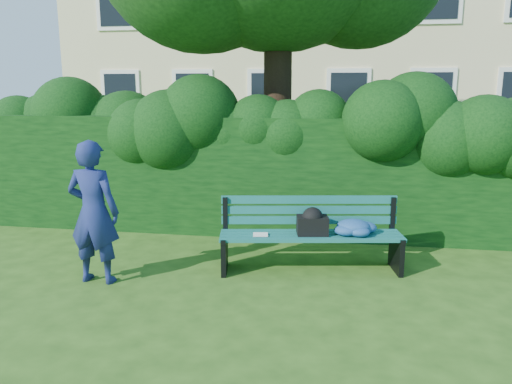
# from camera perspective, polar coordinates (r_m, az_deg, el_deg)

# --- Properties ---
(ground) EXTENTS (80.00, 80.00, 0.00)m
(ground) POSITION_cam_1_polar(r_m,az_deg,el_deg) (5.93, -0.98, -10.21)
(ground) COLOR #294B16
(ground) RESTS_ON ground
(hedge) EXTENTS (10.00, 1.00, 1.80)m
(hedge) POSITION_cam_1_polar(r_m,az_deg,el_deg) (7.78, 1.97, 2.01)
(hedge) COLOR black
(hedge) RESTS_ON ground
(park_bench) EXTENTS (2.28, 0.92, 0.89)m
(park_bench) POSITION_cam_1_polar(r_m,az_deg,el_deg) (6.20, 7.40, -4.40)
(park_bench) COLOR #105253
(park_bench) RESTS_ON ground
(man_reading) EXTENTS (0.62, 0.42, 1.66)m
(man_reading) POSITION_cam_1_polar(r_m,az_deg,el_deg) (5.99, -18.08, -2.22)
(man_reading) COLOR navy
(man_reading) RESTS_ON ground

